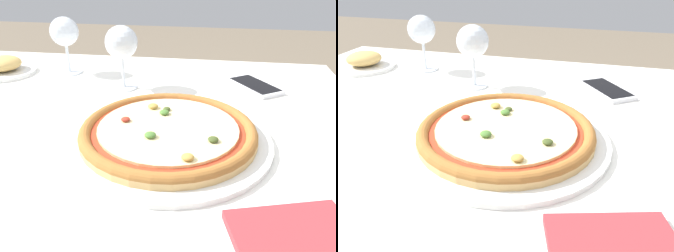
{
  "view_description": "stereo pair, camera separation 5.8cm",
  "coord_description": "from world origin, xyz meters",
  "views": [
    {
      "loc": [
        0.22,
        -0.52,
        1.05
      ],
      "look_at": [
        0.14,
        -0.01,
        0.78
      ],
      "focal_mm": 35.0,
      "sensor_mm": 36.0,
      "label": 1
    },
    {
      "loc": [
        0.28,
        -0.51,
        1.05
      ],
      "look_at": [
        0.14,
        -0.01,
        0.78
      ],
      "focal_mm": 35.0,
      "sensor_mm": 36.0,
      "label": 2
    }
  ],
  "objects": [
    {
      "name": "side_plate",
      "position": [
        -0.37,
        0.29,
        0.77
      ],
      "size": [
        0.17,
        0.17,
        0.05
      ],
      "color": "white",
      "rests_on": "dining_table"
    },
    {
      "name": "wine_glass_far_left",
      "position": [
        -0.01,
        0.23,
        0.86
      ],
      "size": [
        0.08,
        0.08,
        0.15
      ],
      "color": "silver",
      "rests_on": "dining_table"
    },
    {
      "name": "wine_glass_far_right",
      "position": [
        -0.19,
        0.33,
        0.86
      ],
      "size": [
        0.08,
        0.08,
        0.15
      ],
      "color": "silver",
      "rests_on": "dining_table"
    },
    {
      "name": "cell_phone",
      "position": [
        0.32,
        0.28,
        0.75
      ],
      "size": [
        0.14,
        0.16,
        0.01
      ],
      "color": "white",
      "rests_on": "dining_table"
    },
    {
      "name": "dining_table",
      "position": [
        0.0,
        0.0,
        0.65
      ],
      "size": [
        1.11,
        1.03,
        0.75
      ],
      "color": "brown",
      "rests_on": "ground_plane"
    },
    {
      "name": "pizza_plate",
      "position": [
        0.14,
        -0.01,
        0.77
      ],
      "size": [
        0.37,
        0.37,
        0.04
      ],
      "color": "white",
      "rests_on": "dining_table"
    },
    {
      "name": "napkin_folded",
      "position": [
        0.33,
        -0.23,
        0.76
      ],
      "size": [
        0.18,
        0.15,
        0.01
      ],
      "color": "#933338",
      "rests_on": "dining_table"
    }
  ]
}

